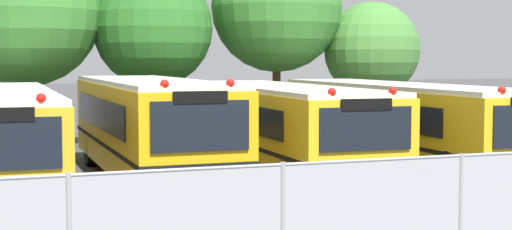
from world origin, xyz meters
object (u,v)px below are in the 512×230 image
Objects in this scene: tree_1 at (27,6)px; tree_4 at (369,49)px; school_bus_1 at (149,124)px; school_bus_2 at (280,124)px; school_bus_3 at (399,121)px; tree_3 at (278,5)px; tree_2 at (154,28)px.

tree_1 is 1.38× the size of tree_4.
school_bus_1 is 8.84m from tree_1.
school_bus_3 is (3.55, -0.20, 0.01)m from school_bus_2.
tree_3 reaches higher than tree_1.
tree_3 is (-0.51, 8.06, 3.76)m from school_bus_3.
school_bus_2 is 9.98m from tree_4.
tree_2 is at bearing -3.52° from tree_1.
tree_4 is (3.50, -0.65, -1.62)m from tree_3.
tree_2 is at bearing -75.60° from school_bus_2.
tree_3 is (4.79, 0.26, 0.91)m from tree_2.
tree_3 is 1.42× the size of tree_4.
tree_1 is 0.97× the size of tree_3.
tree_1 reaches higher than tree_2.
school_bus_3 is 12.99m from tree_1.
tree_2 is (1.80, 7.51, 2.76)m from school_bus_1.
school_bus_2 is at bearing -2.51° from school_bus_3.
tree_3 is at bearing -109.64° from school_bus_2.
tree_1 reaches higher than school_bus_1.
school_bus_2 is 0.92× the size of school_bus_3.
school_bus_2 is 1.46× the size of tree_1.
tree_2 is (-5.29, 7.80, 2.85)m from school_bus_3.
school_bus_1 is at bearing -144.78° from tree_4.
tree_3 is (9.04, 0.00, 0.25)m from tree_1.
tree_3 reaches higher than school_bus_1.
tree_1 is 1.16× the size of tree_2.
school_bus_1 is 1.89× the size of tree_4.
school_bus_1 reaches higher than school_bus_3.
tree_4 is at bearing -2.66° from tree_2.
tree_1 reaches higher than tree_4.
school_bus_1 is 10.83m from tree_3.
school_bus_3 is at bearing -40.17° from tree_1.
school_bus_2 is 1.69× the size of tree_2.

